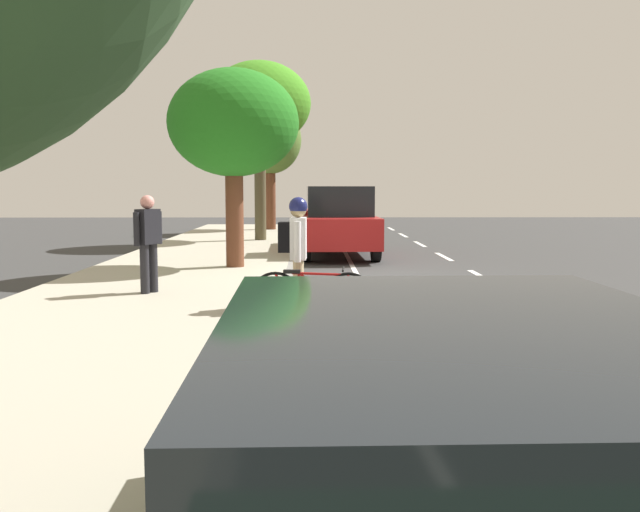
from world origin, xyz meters
TOP-DOWN VIEW (x-y plane):
  - ground at (0.00, 0.00)m, footprint 57.97×57.97m
  - sidewalk at (3.81, 0.00)m, footprint 4.39×36.23m
  - curb_edge at (1.54, 0.00)m, footprint 0.16×36.23m
  - lane_stripe_centre at (-2.62, -0.22)m, footprint 0.14×35.80m
  - lane_stripe_bike_edge at (0.07, 0.00)m, footprint 0.12×36.23m
  - parked_sedan_tan_nearest at (0.32, -14.32)m, footprint 1.92×4.44m
  - parked_pickup_red_second at (0.34, -4.74)m, footprint 2.13×5.35m
  - bicycle_at_curb at (1.07, 4.81)m, footprint 1.78×0.46m
  - cyclist_with_backpack at (1.30, 4.36)m, footprint 0.43×0.62m
  - street_tree_near_cyclist at (2.78, -14.31)m, footprint 2.61×2.61m
  - street_tree_mid_block at (2.78, -8.58)m, footprint 3.41×3.41m
  - street_tree_far_end at (2.78, -0.82)m, footprint 2.88×2.88m
  - pedestrian_on_phone at (3.81, 2.96)m, footprint 0.39×0.54m

SIDE VIEW (x-z plane):
  - ground at x=0.00m, z-range 0.00..0.00m
  - lane_stripe_centre at x=-2.62m, z-range 0.00..0.01m
  - lane_stripe_bike_edge at x=0.07m, z-range 0.00..0.01m
  - sidewalk at x=3.81m, z-range 0.00..0.16m
  - curb_edge at x=1.54m, z-range 0.00..0.16m
  - bicycle_at_curb at x=1.07m, z-range -0.01..0.79m
  - parked_sedan_tan_nearest at x=0.32m, z-range -0.01..1.51m
  - parked_pickup_red_second at x=0.34m, z-range -0.07..1.88m
  - pedestrian_on_phone at x=3.81m, z-range 0.26..1.90m
  - cyclist_with_backpack at x=1.30m, z-range 0.20..1.99m
  - street_tree_far_end at x=2.78m, z-range 1.12..5.48m
  - street_tree_near_cyclist at x=2.78m, z-range 1.25..6.40m
  - street_tree_mid_block at x=2.78m, z-range 1.69..7.60m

